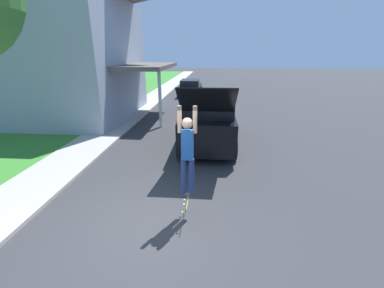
{
  "coord_description": "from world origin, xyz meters",
  "views": [
    {
      "loc": [
        1.39,
        -4.63,
        3.62
      ],
      "look_at": [
        0.82,
        2.09,
        1.19
      ],
      "focal_mm": 24.0,
      "sensor_mm": 36.0,
      "label": 1
    }
  ],
  "objects_px": {
    "skateboarder": "(187,150)",
    "skateboard": "(187,203)",
    "suv_parked": "(208,119)",
    "car_down_street": "(190,88)"
  },
  "relations": [
    {
      "from": "skateboarder",
      "to": "skateboard",
      "type": "distance_m",
      "value": 1.2
    },
    {
      "from": "suv_parked",
      "to": "skateboard",
      "type": "distance_m",
      "value": 5.18
    },
    {
      "from": "skateboard",
      "to": "suv_parked",
      "type": "bearing_deg",
      "value": 86.24
    },
    {
      "from": "car_down_street",
      "to": "skateboarder",
      "type": "distance_m",
      "value": 17.74
    },
    {
      "from": "suv_parked",
      "to": "skateboard",
      "type": "relative_size",
      "value": 6.93
    },
    {
      "from": "suv_parked",
      "to": "skateboard",
      "type": "bearing_deg",
      "value": -93.76
    },
    {
      "from": "skateboard",
      "to": "skateboarder",
      "type": "bearing_deg",
      "value": 88.99
    },
    {
      "from": "suv_parked",
      "to": "car_down_street",
      "type": "xyz_separation_m",
      "value": [
        -1.89,
        12.73,
        -0.44
      ]
    },
    {
      "from": "car_down_street",
      "to": "skateboard",
      "type": "bearing_deg",
      "value": -85.02
    },
    {
      "from": "car_down_street",
      "to": "skateboard",
      "type": "relative_size",
      "value": 5.5
    }
  ]
}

